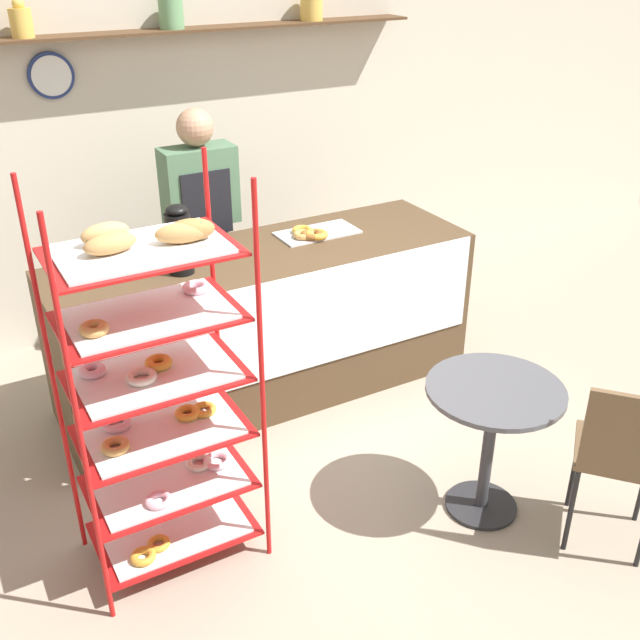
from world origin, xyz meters
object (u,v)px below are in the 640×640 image
at_px(cafe_chair, 621,450).
at_px(donut_tray_counter, 312,233).
at_px(pastry_rack, 158,389).
at_px(person_worker, 203,227).
at_px(cafe_table, 492,420).
at_px(coffee_carafe, 179,240).

height_order(cafe_chair, donut_tray_counter, donut_tray_counter).
relative_size(pastry_rack, donut_tray_counter, 3.61).
height_order(person_worker, cafe_table, person_worker).
xyz_separation_m(cafe_table, coffee_carafe, (-0.97, 1.49, 0.59)).
relative_size(cafe_chair, coffee_carafe, 2.33).
xyz_separation_m(cafe_table, cafe_chair, (0.32, -0.49, 0.03)).
relative_size(cafe_table, donut_tray_counter, 1.43).
height_order(person_worker, cafe_chair, person_worker).
distance_m(person_worker, coffee_carafe, 0.79).
xyz_separation_m(person_worker, cafe_table, (0.59, -2.16, -0.38)).
relative_size(coffee_carafe, donut_tray_counter, 0.77).
xyz_separation_m(coffee_carafe, donut_tray_counter, (0.88, 0.12, -0.17)).
xyz_separation_m(person_worker, cafe_chair, (0.91, -2.65, -0.35)).
xyz_separation_m(cafe_table, donut_tray_counter, (-0.09, 1.61, 0.42)).
bearing_deg(pastry_rack, cafe_chair, -28.90).
xyz_separation_m(pastry_rack, donut_tray_counter, (1.36, 1.13, 0.06)).
relative_size(person_worker, coffee_carafe, 4.30).
height_order(pastry_rack, person_worker, pastry_rack).
bearing_deg(donut_tray_counter, cafe_chair, -79.17).
xyz_separation_m(cafe_chair, coffee_carafe, (-1.29, 1.98, 0.57)).
distance_m(cafe_table, donut_tray_counter, 1.67).
relative_size(pastry_rack, person_worker, 1.09).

